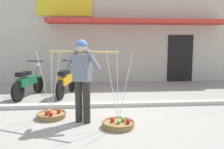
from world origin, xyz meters
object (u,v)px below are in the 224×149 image
(fruit_basket_left_side, at_px, (52,115))
(fruit_basket_right_side, at_px, (118,123))
(motorcycle_nearest_shop, at_px, (28,82))
(fruit_vendor, at_px, (82,75))
(motorcycle_second_in_row, at_px, (66,81))

(fruit_basket_left_side, xyz_separation_m, fruit_basket_right_side, (1.39, -0.69, -0.00))
(motorcycle_nearest_shop, bearing_deg, fruit_basket_left_side, -63.49)
(fruit_vendor, bearing_deg, motorcycle_nearest_shop, 125.51)
(motorcycle_nearest_shop, bearing_deg, fruit_vendor, -54.49)
(fruit_basket_left_side, bearing_deg, motorcycle_nearest_shop, 116.51)
(fruit_basket_right_side, relative_size, motorcycle_second_in_row, 0.81)
(fruit_vendor, relative_size, fruit_basket_right_side, 1.17)
(fruit_basket_left_side, relative_size, motorcycle_second_in_row, 0.81)
(fruit_vendor, bearing_deg, motorcycle_second_in_row, 103.45)
(motorcycle_nearest_shop, distance_m, motorcycle_second_in_row, 1.13)
(fruit_basket_left_side, distance_m, motorcycle_nearest_shop, 2.37)
(fruit_vendor, height_order, motorcycle_nearest_shop, fruit_vendor)
(fruit_basket_right_side, height_order, motorcycle_nearest_shop, fruit_basket_right_side)
(fruit_basket_right_side, xyz_separation_m, motorcycle_nearest_shop, (-2.44, 2.78, 0.38))
(fruit_basket_left_side, distance_m, fruit_basket_right_side, 1.55)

